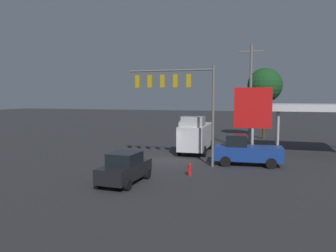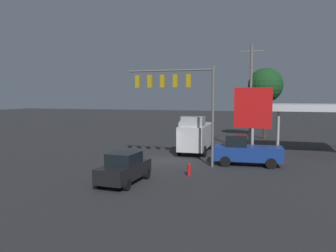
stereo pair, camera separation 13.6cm
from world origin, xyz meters
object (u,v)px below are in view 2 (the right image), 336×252
(price_sign, at_px, (253,110))
(sedan_waiting, at_px, (124,168))
(utility_pole, at_px, (251,96))
(pickup_parked, at_px, (246,151))
(fire_hydrant, at_px, (189,170))
(street_tree, at_px, (265,85))
(traffic_signal_assembly, at_px, (177,90))
(delivery_truck, at_px, (196,135))

(price_sign, height_order, sedan_waiting, price_sign)
(utility_pole, distance_m, price_sign, 3.82)
(pickup_parked, relative_size, fire_hydrant, 6.07)
(utility_pole, relative_size, street_tree, 1.15)
(fire_hydrant, bearing_deg, traffic_signal_assembly, -61.67)
(pickup_parked, bearing_deg, traffic_signal_assembly, 10.84)
(utility_pole, xyz_separation_m, fire_hydrant, (3.26, 11.42, -5.00))
(sedan_waiting, bearing_deg, fire_hydrant, 133.78)
(sedan_waiting, relative_size, fire_hydrant, 5.08)
(traffic_signal_assembly, height_order, sedan_waiting, traffic_signal_assembly)
(traffic_signal_assembly, xyz_separation_m, price_sign, (-5.52, -4.43, -1.67))
(pickup_parked, xyz_separation_m, sedan_waiting, (6.79, 7.82, -0.16))
(pickup_parked, xyz_separation_m, fire_hydrant, (3.39, 4.81, -0.67))
(price_sign, xyz_separation_m, fire_hydrant, (3.69, 7.82, -3.82))
(sedan_waiting, xyz_separation_m, street_tree, (-7.79, -25.09, 5.84))
(price_sign, height_order, street_tree, street_tree)
(utility_pole, bearing_deg, street_tree, -96.04)
(pickup_parked, distance_m, fire_hydrant, 5.92)
(sedan_waiting, xyz_separation_m, delivery_truck, (-1.76, -12.41, 0.74))
(pickup_parked, height_order, delivery_truck, delivery_truck)
(delivery_truck, bearing_deg, utility_pole, 110.64)
(utility_pole, distance_m, sedan_waiting, 16.52)
(traffic_signal_assembly, xyz_separation_m, fire_hydrant, (-1.82, 3.39, -5.49))
(street_tree, bearing_deg, traffic_signal_assembly, 71.62)
(delivery_truck, distance_m, street_tree, 14.93)
(sedan_waiting, relative_size, street_tree, 0.50)
(utility_pole, relative_size, fire_hydrant, 11.71)
(delivery_truck, bearing_deg, price_sign, 71.75)
(traffic_signal_assembly, xyz_separation_m, pickup_parked, (-5.21, -1.43, -4.81))
(price_sign, xyz_separation_m, delivery_truck, (5.34, -1.58, -2.56))
(delivery_truck, relative_size, fire_hydrant, 7.80)
(sedan_waiting, bearing_deg, traffic_signal_assembly, 168.42)
(utility_pole, xyz_separation_m, delivery_truck, (4.91, 2.02, -3.75))
(pickup_parked, relative_size, street_tree, 0.59)
(price_sign, relative_size, fire_hydrant, 7.00)
(street_tree, xyz_separation_m, fire_hydrant, (4.38, 22.08, -6.36))
(utility_pole, relative_size, price_sign, 1.67)
(traffic_signal_assembly, distance_m, delivery_truck, 7.36)
(price_sign, bearing_deg, fire_hydrant, 64.73)
(delivery_truck, bearing_deg, sedan_waiting, -9.76)
(delivery_truck, relative_size, street_tree, 0.76)
(sedan_waiting, xyz_separation_m, fire_hydrant, (-3.40, -3.01, -0.51))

